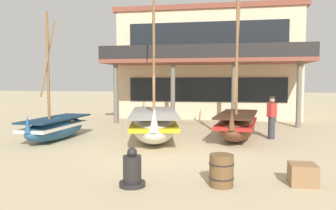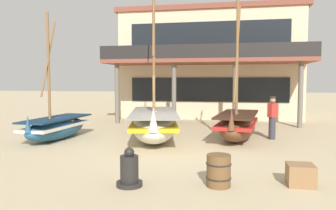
{
  "view_description": "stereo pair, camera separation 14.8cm",
  "coord_description": "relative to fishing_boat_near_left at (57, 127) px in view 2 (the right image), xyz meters",
  "views": [
    {
      "loc": [
        2.16,
        -10.93,
        2.27
      ],
      "look_at": [
        0.0,
        1.0,
        1.4
      ],
      "focal_mm": 35.02,
      "sensor_mm": 36.0,
      "label": 1
    },
    {
      "loc": [
        2.31,
        -10.9,
        2.27
      ],
      "look_at": [
        0.0,
        1.0,
        1.4
      ],
      "focal_mm": 35.02,
      "sensor_mm": 36.0,
      "label": 2
    }
  ],
  "objects": [
    {
      "name": "ground_plane",
      "position": [
        4.4,
        -0.75,
        -0.5
      ],
      "size": [
        120.0,
        120.0,
        0.0
      ],
      "primitive_type": "plane",
      "color": "tan"
    },
    {
      "name": "fishing_boat_near_left",
      "position": [
        0.0,
        0.0,
        0.0
      ],
      "size": [
        1.37,
        3.66,
        4.84
      ],
      "color": "#23517A",
      "rests_on": "ground"
    },
    {
      "name": "fishing_boat_centre_large",
      "position": [
        3.78,
        0.59,
        0.13
      ],
      "size": [
        2.72,
        5.12,
        6.94
      ],
      "color": "silver",
      "rests_on": "ground"
    },
    {
      "name": "fishing_boat_far_right",
      "position": [
        6.95,
        1.26,
        0.09
      ],
      "size": [
        1.82,
        3.95,
        5.26
      ],
      "color": "brown",
      "rests_on": "ground"
    },
    {
      "name": "fisherman_by_hull",
      "position": [
        8.3,
        1.68,
        0.33
      ],
      "size": [
        0.41,
        0.41,
        1.68
      ],
      "color": "#33333D",
      "rests_on": "ground"
    },
    {
      "name": "capstan_winch",
      "position": [
        4.55,
        -4.96,
        -0.17
      ],
      "size": [
        0.57,
        0.57,
        0.85
      ],
      "color": "black",
      "rests_on": "ground"
    },
    {
      "name": "wooden_barrel",
      "position": [
        6.46,
        -4.62,
        -0.15
      ],
      "size": [
        0.56,
        0.56,
        0.7
      ],
      "color": "brown",
      "rests_on": "ground"
    },
    {
      "name": "cargo_crate",
      "position": [
        8.21,
        -4.21,
        -0.26
      ],
      "size": [
        0.57,
        0.57,
        0.47
      ],
      "primitive_type": "cube",
      "rotation": [
        0.0,
        0.0,
        1.57
      ],
      "color": "olive",
      "rests_on": "ground"
    },
    {
      "name": "harbor_building_main",
      "position": [
        5.32,
        10.66,
        2.9
      ],
      "size": [
        11.42,
        9.04,
        6.79
      ],
      "color": "beige",
      "rests_on": "ground"
    }
  ]
}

